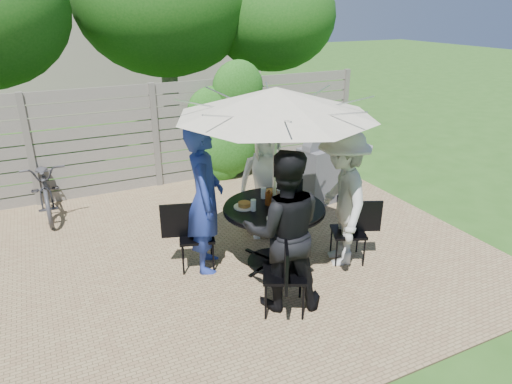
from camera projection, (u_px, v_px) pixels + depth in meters
name	position (u px, v px, depth m)	size (l,w,h in m)	color
backyard_envelope	(92.00, 21.00, 13.44)	(60.00, 60.00, 5.00)	#29531A
patio_table	(274.00, 224.00, 5.61)	(1.58, 1.58, 0.80)	black
umbrella	(276.00, 102.00, 5.04)	(2.97, 2.97, 2.23)	silver
chair_back	(266.00, 213.00, 6.61)	(0.55, 0.67, 0.88)	black
person_back	(267.00, 181.00, 6.28)	(0.79, 0.51, 1.62)	white
chair_left	(196.00, 248.00, 5.65)	(0.67, 0.52, 0.88)	black
person_left	(205.00, 199.00, 5.41)	(0.68, 0.44, 1.85)	navy
chair_front	(284.00, 288.00, 4.83)	(0.60, 0.71, 0.93)	black
person_front	(284.00, 231.00, 4.72)	(0.86, 0.67, 1.78)	black
chair_right	(349.00, 243.00, 5.80)	(0.64, 0.53, 0.83)	black
person_right	(342.00, 198.00, 5.55)	(1.13, 0.65, 1.75)	#BDBAB7
plate_back	(271.00, 193.00, 5.84)	(0.26, 0.26, 0.06)	white
plate_left	(244.00, 205.00, 5.48)	(0.26, 0.26, 0.06)	white
plate_front	(278.00, 217.00, 5.18)	(0.26, 0.26, 0.06)	white
plate_right	(303.00, 203.00, 5.54)	(0.26, 0.26, 0.06)	white
glass_back	(263.00, 193.00, 5.73)	(0.07, 0.07, 0.14)	silver
glass_left	(253.00, 205.00, 5.38)	(0.07, 0.07, 0.14)	silver
glass_front	(286.00, 210.00, 5.26)	(0.07, 0.07, 0.14)	silver
glass_right	(294.00, 197.00, 5.61)	(0.07, 0.07, 0.14)	silver
syrup_jug	(269.00, 199.00, 5.53)	(0.09, 0.09, 0.16)	#59280C
coffee_cup	(280.00, 194.00, 5.71)	(0.08, 0.08, 0.12)	#C6B293
bicycle	(46.00, 186.00, 7.08)	(0.60, 1.72, 0.91)	#333338
bbq_grill	(319.00, 170.00, 7.41)	(0.69, 0.58, 1.25)	#56565A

